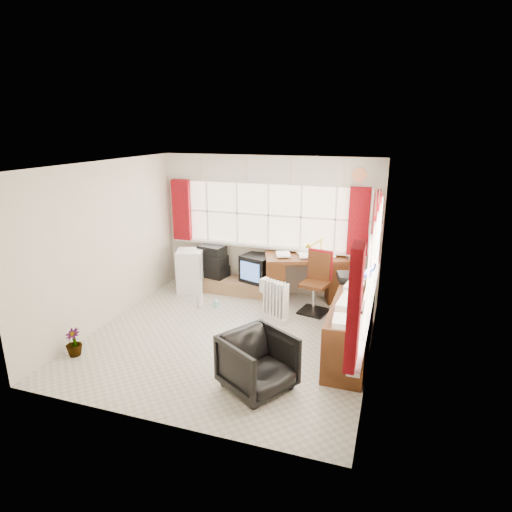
# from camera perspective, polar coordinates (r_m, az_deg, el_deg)

# --- Properties ---
(ground) EXTENTS (4.00, 4.00, 0.00)m
(ground) POSITION_cam_1_polar(r_m,az_deg,el_deg) (6.43, -3.62, -10.74)
(ground) COLOR beige
(ground) RESTS_ON ground
(room_walls) EXTENTS (4.00, 4.00, 4.00)m
(room_walls) POSITION_cam_1_polar(r_m,az_deg,el_deg) (5.88, -3.89, 2.31)
(room_walls) COLOR beige
(room_walls) RESTS_ON ground
(window_back) EXTENTS (3.70, 0.12, 3.60)m
(window_back) POSITION_cam_1_polar(r_m,az_deg,el_deg) (7.80, 1.57, 1.79)
(window_back) COLOR #FFEAC9
(window_back) RESTS_ON room_walls
(window_right) EXTENTS (0.12, 3.70, 3.60)m
(window_right) POSITION_cam_1_polar(r_m,az_deg,el_deg) (5.65, 14.88, -4.79)
(window_right) COLOR #FFEAC9
(window_right) RESTS_ON room_walls
(curtains) EXTENTS (3.83, 3.83, 1.15)m
(curtains) POSITION_cam_1_polar(r_m,az_deg,el_deg) (6.50, 6.82, 3.22)
(curtains) COLOR maroon
(curtains) RESTS_ON room_walls
(overhead_cabinets) EXTENTS (3.98, 3.98, 0.48)m
(overhead_cabinets) POSITION_cam_1_polar(r_m,az_deg,el_deg) (6.40, 7.67, 10.22)
(overhead_cabinets) COLOR beige
(overhead_cabinets) RESTS_ON room_walls
(desk) EXTENTS (1.55, 1.12, 0.85)m
(desk) POSITION_cam_1_polar(r_m,az_deg,el_deg) (7.64, 6.56, -2.53)
(desk) COLOR #582C14
(desk) RESTS_ON ground
(desk_lamp) EXTENTS (0.15, 0.13, 0.39)m
(desk_lamp) POSITION_cam_1_polar(r_m,az_deg,el_deg) (7.19, 8.68, 1.42)
(desk_lamp) COLOR #DBD109
(desk_lamp) RESTS_ON desk
(task_chair) EXTENTS (0.51, 0.53, 1.03)m
(task_chair) POSITION_cam_1_polar(r_m,az_deg,el_deg) (7.16, 8.16, -3.12)
(task_chair) COLOR black
(task_chair) RESTS_ON ground
(office_chair) EXTENTS (1.02, 1.02, 0.68)m
(office_chair) POSITION_cam_1_polar(r_m,az_deg,el_deg) (5.13, 0.23, -14.00)
(office_chair) COLOR black
(office_chair) RESTS_ON ground
(radiator) EXTENTS (0.47, 0.33, 0.66)m
(radiator) POSITION_cam_1_polar(r_m,az_deg,el_deg) (6.82, 2.63, -6.51)
(radiator) COLOR white
(radiator) RESTS_ON ground
(credenza) EXTENTS (0.50, 2.00, 0.85)m
(credenza) POSITION_cam_1_polar(r_m,az_deg,el_deg) (6.06, 12.58, -8.75)
(credenza) COLOR #582C14
(credenza) RESTS_ON ground
(file_tray) EXTENTS (0.34, 0.39, 0.11)m
(file_tray) POSITION_cam_1_polar(r_m,az_deg,el_deg) (6.57, 12.01, -2.81)
(file_tray) COLOR black
(file_tray) RESTS_ON credenza
(tv_bench) EXTENTS (1.40, 0.50, 0.25)m
(tv_bench) POSITION_cam_1_polar(r_m,az_deg,el_deg) (8.02, -2.71, -3.95)
(tv_bench) COLOR #A57752
(tv_bench) RESTS_ON ground
(crt_tv) EXTENTS (0.67, 0.64, 0.49)m
(crt_tv) POSITION_cam_1_polar(r_m,az_deg,el_deg) (7.81, 0.29, -1.63)
(crt_tv) COLOR black
(crt_tv) RESTS_ON tv_bench
(hifi_stack) EXTENTS (0.63, 0.47, 0.60)m
(hifi_stack) POSITION_cam_1_polar(r_m,az_deg,el_deg) (8.10, -5.83, -0.78)
(hifi_stack) COLOR black
(hifi_stack) RESTS_ON tv_bench
(mini_fridge) EXTENTS (0.59, 0.59, 0.80)m
(mini_fridge) POSITION_cam_1_polar(r_m,az_deg,el_deg) (8.05, -8.73, -1.98)
(mini_fridge) COLOR white
(mini_fridge) RESTS_ON ground
(spray_bottle_a) EXTENTS (0.14, 0.14, 0.33)m
(spray_bottle_a) POSITION_cam_1_polar(r_m,az_deg,el_deg) (7.40, -7.45, -5.61)
(spray_bottle_a) COLOR silver
(spray_bottle_a) RESTS_ON ground
(spray_bottle_b) EXTENTS (0.09, 0.09, 0.17)m
(spray_bottle_b) POSITION_cam_1_polar(r_m,az_deg,el_deg) (7.40, -5.35, -6.20)
(spray_bottle_b) COLOR #98E3D4
(spray_bottle_b) RESTS_ON ground
(flower_vase) EXTENTS (0.24, 0.24, 0.38)m
(flower_vase) POSITION_cam_1_polar(r_m,az_deg,el_deg) (6.36, -23.16, -10.55)
(flower_vase) COLOR black
(flower_vase) RESTS_ON ground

